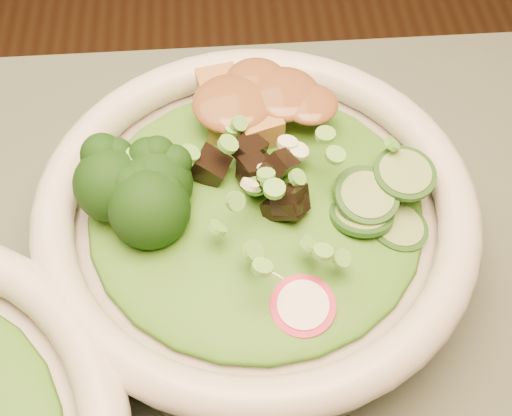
{
  "coord_description": "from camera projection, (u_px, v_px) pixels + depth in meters",
  "views": [
    {
      "loc": [
        -0.24,
        -0.09,
        1.18
      ],
      "look_at": [
        -0.22,
        0.18,
        0.81
      ],
      "focal_mm": 50.0,
      "sensor_mm": 36.0,
      "label": 1
    }
  ],
  "objects": [
    {
      "name": "broccoli_florets",
      "position": [
        149.0,
        197.0,
        0.43
      ],
      "size": [
        0.1,
        0.09,
        0.05
      ],
      "primitive_type": null,
      "rotation": [
        0.0,
        0.0,
        -0.25
      ],
      "color": "black",
      "rests_on": "salad_bowl"
    },
    {
      "name": "peanut_sauce",
      "position": [
        255.0,
        102.0,
        0.47
      ],
      "size": [
        0.07,
        0.06,
        0.02
      ],
      "primitive_type": "ellipsoid",
      "color": "brown",
      "rests_on": "tofu_cubes"
    },
    {
      "name": "scallion_garnish",
      "position": [
        256.0,
        182.0,
        0.43
      ],
      "size": [
        0.2,
        0.2,
        0.03
      ],
      "primitive_type": null,
      "color": "#60B03E",
      "rests_on": "salad_bowl"
    },
    {
      "name": "salad_bowl",
      "position": [
        256.0,
        226.0,
        0.47
      ],
      "size": [
        0.28,
        0.28,
        0.08
      ],
      "rotation": [
        0.0,
        0.0,
        -0.25
      ],
      "color": "beige",
      "rests_on": "dining_table"
    },
    {
      "name": "lettuce_bed",
      "position": [
        256.0,
        207.0,
        0.45
      ],
      "size": [
        0.21,
        0.21,
        0.03
      ],
      "primitive_type": "ellipsoid",
      "color": "#246816",
      "rests_on": "salad_bowl"
    },
    {
      "name": "cucumber_slices",
      "position": [
        366.0,
        194.0,
        0.44
      ],
      "size": [
        0.09,
        0.09,
        0.04
      ],
      "primitive_type": null,
      "rotation": [
        0.0,
        0.0,
        -0.25
      ],
      "color": "#7DA55B",
      "rests_on": "salad_bowl"
    },
    {
      "name": "tofu_cubes",
      "position": [
        255.0,
        116.0,
        0.48
      ],
      "size": [
        0.11,
        0.08,
        0.04
      ],
      "primitive_type": null,
      "rotation": [
        0.0,
        0.0,
        -0.25
      ],
      "color": "#AA7738",
      "rests_on": "salad_bowl"
    },
    {
      "name": "radish_slices",
      "position": [
        265.0,
        301.0,
        0.41
      ],
      "size": [
        0.12,
        0.07,
        0.02
      ],
      "primitive_type": null,
      "rotation": [
        0.0,
        0.0,
        -0.25
      ],
      "color": "#AB0D32",
      "rests_on": "salad_bowl"
    },
    {
      "name": "mushroom_heap",
      "position": [
        255.0,
        177.0,
        0.45
      ],
      "size": [
        0.09,
        0.09,
        0.04
      ],
      "primitive_type": null,
      "rotation": [
        0.0,
        0.0,
        -0.25
      ],
      "color": "black",
      "rests_on": "salad_bowl"
    }
  ]
}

